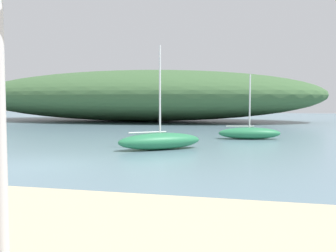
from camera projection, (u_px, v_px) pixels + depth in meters
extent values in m
plane|color=slate|center=(39.00, 166.00, 11.83)|extent=(120.00, 120.00, 0.00)
ellipsoid|color=#3D6038|center=(137.00, 96.00, 39.99)|extent=(38.20, 15.57, 5.30)
cylinder|color=silver|center=(0.00, 113.00, 3.73)|extent=(0.12, 0.12, 3.38)
ellipsoid|color=#287A4C|center=(160.00, 141.00, 15.81)|extent=(3.57, 3.06, 0.70)
cylinder|color=silver|center=(160.00, 92.00, 15.67)|extent=(0.08, 0.08, 3.85)
cylinder|color=silver|center=(148.00, 132.00, 15.56)|extent=(1.35, 1.04, 0.06)
ellipsoid|color=#287A4C|center=(249.00, 133.00, 20.26)|extent=(3.43, 1.55, 0.63)
cylinder|color=silver|center=(250.00, 103.00, 20.15)|extent=(0.08, 0.08, 3.02)
cylinder|color=silver|center=(240.00, 126.00, 20.26)|extent=(1.48, 0.32, 0.06)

